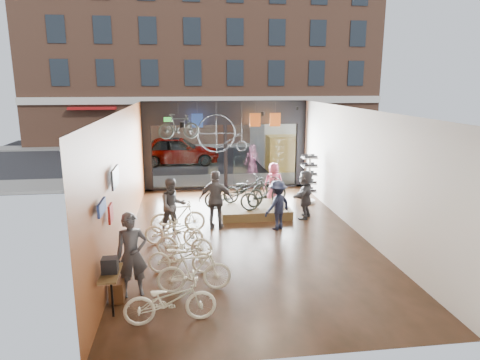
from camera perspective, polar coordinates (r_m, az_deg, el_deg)
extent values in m
cube|color=black|center=(13.18, 0.68, -7.44)|extent=(7.00, 12.00, 0.04)
cube|color=black|center=(12.38, 0.73, 9.46)|extent=(7.00, 12.00, 0.04)
cube|color=brown|center=(12.64, -15.30, 0.28)|extent=(0.04, 12.00, 3.80)
cube|color=beige|center=(13.59, 15.56, 1.12)|extent=(0.04, 12.00, 3.80)
cube|color=beige|center=(6.99, 7.86, -9.65)|extent=(7.00, 0.04, 3.80)
cube|color=#198C26|center=(18.18, -9.56, 7.96)|extent=(0.35, 0.06, 0.18)
cube|color=black|center=(27.67, -3.75, 3.38)|extent=(30.00, 18.00, 0.02)
cube|color=slate|center=(20.02, -2.25, -0.09)|extent=(30.00, 2.40, 0.12)
cube|color=slate|center=(31.60, -4.24, 4.69)|extent=(30.00, 2.00, 0.12)
cube|color=brown|center=(33.86, -4.70, 17.00)|extent=(26.00, 5.00, 14.00)
imported|color=gray|center=(24.52, -8.40, 3.96)|extent=(4.72, 1.90, 1.61)
imported|color=#E9E4C5|center=(8.66, -9.29, -15.52)|extent=(1.82, 0.74, 0.94)
imported|color=#E9E4C5|center=(9.71, -6.13, -11.93)|extent=(1.69, 0.57, 1.00)
imported|color=#E9E4C5|center=(10.65, -7.88, -10.11)|extent=(1.67, 0.77, 0.85)
imported|color=#E9E4C5|center=(11.46, -7.46, -8.19)|extent=(1.60, 0.84, 0.92)
imported|color=#E9E4C5|center=(12.35, -8.83, -6.70)|extent=(1.82, 1.02, 0.90)
imported|color=#E9E4C5|center=(13.37, -8.30, -4.88)|extent=(1.73, 0.61, 1.02)
cube|color=brown|center=(15.16, 1.89, -4.03)|extent=(2.40, 1.80, 0.30)
imported|color=black|center=(14.52, -1.13, -2.15)|extent=(1.98, 1.12, 0.99)
imported|color=black|center=(15.07, 3.65, -1.51)|extent=(1.76, 1.20, 1.03)
imported|color=black|center=(15.60, 0.78, -1.15)|extent=(1.91, 1.16, 0.95)
imported|color=#3F3F44|center=(9.63, -14.22, -9.64)|extent=(0.77, 0.60, 1.88)
imported|color=#3F3F44|center=(13.20, -8.95, -3.48)|extent=(1.03, 0.92, 1.75)
imported|color=#3F3F44|center=(13.48, -3.20, -2.69)|extent=(1.19, 0.73, 1.89)
imported|color=#161C33|center=(13.52, 5.03, -3.34)|extent=(1.18, 1.07, 1.58)
imported|color=#CC4C72|center=(16.46, 4.51, -0.39)|extent=(0.78, 0.52, 1.57)
imported|color=#3F3F44|center=(14.74, 8.71, -1.92)|extent=(1.20, 1.57, 1.66)
imported|color=black|center=(16.51, -8.20, 7.09)|extent=(1.64, 0.75, 0.95)
cube|color=#1E3F99|center=(17.51, -5.72, 7.89)|extent=(0.45, 0.03, 0.55)
cube|color=#CC5919|center=(17.74, 2.03, 8.01)|extent=(0.45, 0.03, 0.55)
cube|color=#CC5919|center=(17.90, 4.71, 8.02)|extent=(0.45, 0.03, 0.55)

